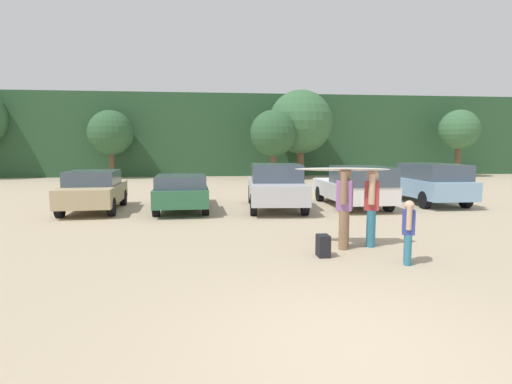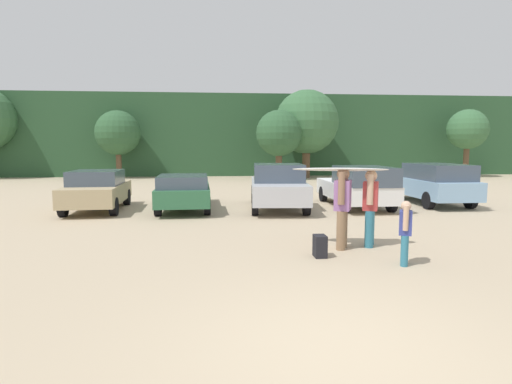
{
  "view_description": "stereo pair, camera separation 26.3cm",
  "coord_description": "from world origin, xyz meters",
  "px_view_note": "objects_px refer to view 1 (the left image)",
  "views": [
    {
      "loc": [
        -1.62,
        -4.36,
        2.26
      ],
      "look_at": [
        -0.29,
        7.09,
        1.01
      ],
      "focal_mm": 29.44,
      "sensor_mm": 36.0,
      "label": 1
    },
    {
      "loc": [
        -1.35,
        -4.38,
        2.26
      ],
      "look_at": [
        -0.29,
        7.09,
        1.01
      ],
      "focal_mm": 29.44,
      "sensor_mm": 36.0,
      "label": 2
    }
  ],
  "objects_px": {
    "parked_car_tan": "(94,190)",
    "parked_car_sky_blue": "(427,182)",
    "person_child": "(408,228)",
    "person_companion": "(372,203)",
    "person_adult": "(345,203)",
    "parked_car_silver": "(276,186)",
    "parked_car_white": "(355,186)",
    "backpack_dropped": "(323,246)",
    "surfboard_white": "(342,169)",
    "parked_car_forest_green": "(182,191)"
  },
  "relations": [
    {
      "from": "person_adult",
      "to": "person_child",
      "type": "xyz_separation_m",
      "value": [
        0.81,
        -1.39,
        -0.32
      ]
    },
    {
      "from": "parked_car_tan",
      "to": "parked_car_white",
      "type": "distance_m",
      "value": 9.41
    },
    {
      "from": "parked_car_forest_green",
      "to": "person_adult",
      "type": "distance_m",
      "value": 7.31
    },
    {
      "from": "parked_car_silver",
      "to": "person_adult",
      "type": "relative_size",
      "value": 2.64
    },
    {
      "from": "parked_car_tan",
      "to": "parked_car_sky_blue",
      "type": "relative_size",
      "value": 0.86
    },
    {
      "from": "person_companion",
      "to": "surfboard_white",
      "type": "xyz_separation_m",
      "value": [
        -0.72,
        -0.02,
        0.77
      ]
    },
    {
      "from": "person_adult",
      "to": "backpack_dropped",
      "type": "xyz_separation_m",
      "value": [
        -0.66,
        -0.67,
        -0.79
      ]
    },
    {
      "from": "surfboard_white",
      "to": "backpack_dropped",
      "type": "height_order",
      "value": "surfboard_white"
    },
    {
      "from": "parked_car_tan",
      "to": "parked_car_silver",
      "type": "relative_size",
      "value": 0.85
    },
    {
      "from": "parked_car_tan",
      "to": "backpack_dropped",
      "type": "bearing_deg",
      "value": -140.57
    },
    {
      "from": "parked_car_silver",
      "to": "person_adult",
      "type": "height_order",
      "value": "person_adult"
    },
    {
      "from": "surfboard_white",
      "to": "parked_car_sky_blue",
      "type": "bearing_deg",
      "value": -118.8
    },
    {
      "from": "parked_car_tan",
      "to": "parked_car_white",
      "type": "relative_size",
      "value": 0.88
    },
    {
      "from": "person_companion",
      "to": "person_adult",
      "type": "bearing_deg",
      "value": 37.07
    },
    {
      "from": "parked_car_tan",
      "to": "parked_car_forest_green",
      "type": "xyz_separation_m",
      "value": [
        3.04,
        -0.1,
        -0.05
      ]
    },
    {
      "from": "surfboard_white",
      "to": "backpack_dropped",
      "type": "relative_size",
      "value": 4.87
    },
    {
      "from": "parked_car_white",
      "to": "parked_car_sky_blue",
      "type": "distance_m",
      "value": 3.31
    },
    {
      "from": "surfboard_white",
      "to": "person_child",
      "type": "bearing_deg",
      "value": 130.39
    },
    {
      "from": "parked_car_forest_green",
      "to": "parked_car_silver",
      "type": "distance_m",
      "value": 3.38
    },
    {
      "from": "parked_car_silver",
      "to": "parked_car_sky_blue",
      "type": "relative_size",
      "value": 1.01
    },
    {
      "from": "parked_car_silver",
      "to": "surfboard_white",
      "type": "distance_m",
      "value": 6.01
    },
    {
      "from": "parked_car_sky_blue",
      "to": "person_companion",
      "type": "distance_m",
      "value": 8.28
    },
    {
      "from": "parked_car_tan",
      "to": "surfboard_white",
      "type": "distance_m",
      "value": 9.31
    },
    {
      "from": "person_adult",
      "to": "person_child",
      "type": "bearing_deg",
      "value": 144.1
    },
    {
      "from": "parked_car_tan",
      "to": "person_adult",
      "type": "height_order",
      "value": "person_adult"
    },
    {
      "from": "parked_car_sky_blue",
      "to": "backpack_dropped",
      "type": "height_order",
      "value": "parked_car_sky_blue"
    },
    {
      "from": "person_child",
      "to": "backpack_dropped",
      "type": "distance_m",
      "value": 1.7
    },
    {
      "from": "parked_car_tan",
      "to": "parked_car_white",
      "type": "xyz_separation_m",
      "value": [
        9.41,
        -0.18,
        0.06
      ]
    },
    {
      "from": "parked_car_white",
      "to": "parked_car_sky_blue",
      "type": "relative_size",
      "value": 0.98
    },
    {
      "from": "person_child",
      "to": "parked_car_white",
      "type": "bearing_deg",
      "value": -78.22
    },
    {
      "from": "person_companion",
      "to": "surfboard_white",
      "type": "relative_size",
      "value": 0.79
    },
    {
      "from": "parked_car_forest_green",
      "to": "parked_car_white",
      "type": "height_order",
      "value": "parked_car_white"
    },
    {
      "from": "parked_car_silver",
      "to": "parked_car_white",
      "type": "bearing_deg",
      "value": -85.15
    },
    {
      "from": "person_adult",
      "to": "person_companion",
      "type": "height_order",
      "value": "person_adult"
    },
    {
      "from": "parked_car_forest_green",
      "to": "surfboard_white",
      "type": "distance_m",
      "value": 7.25
    },
    {
      "from": "parked_car_tan",
      "to": "person_companion",
      "type": "distance_m",
      "value": 9.8
    },
    {
      "from": "parked_car_tan",
      "to": "person_adult",
      "type": "relative_size",
      "value": 2.25
    },
    {
      "from": "parked_car_sky_blue",
      "to": "person_adult",
      "type": "distance_m",
      "value": 8.84
    },
    {
      "from": "parked_car_forest_green",
      "to": "parked_car_sky_blue",
      "type": "xyz_separation_m",
      "value": [
        9.59,
        0.63,
        0.15
      ]
    },
    {
      "from": "person_adult",
      "to": "backpack_dropped",
      "type": "distance_m",
      "value": 1.23
    },
    {
      "from": "parked_car_tan",
      "to": "parked_car_silver",
      "type": "xyz_separation_m",
      "value": [
        6.42,
        -0.2,
        0.09
      ]
    },
    {
      "from": "backpack_dropped",
      "to": "person_companion",
      "type": "bearing_deg",
      "value": 31.56
    },
    {
      "from": "parked_car_sky_blue",
      "to": "backpack_dropped",
      "type": "distance_m",
      "value": 9.79
    },
    {
      "from": "person_adult",
      "to": "parked_car_silver",
      "type": "bearing_deg",
      "value": -60.74
    },
    {
      "from": "person_child",
      "to": "person_companion",
      "type": "xyz_separation_m",
      "value": [
        -0.11,
        1.55,
        0.28
      ]
    },
    {
      "from": "parked_car_white",
      "to": "person_child",
      "type": "bearing_deg",
      "value": 167.8
    },
    {
      "from": "parked_car_white",
      "to": "backpack_dropped",
      "type": "xyz_separation_m",
      "value": [
        -3.09,
        -6.75,
        -0.58
      ]
    },
    {
      "from": "person_child",
      "to": "parked_car_forest_green",
      "type": "bearing_deg",
      "value": -33.84
    },
    {
      "from": "parked_car_forest_green",
      "to": "person_child",
      "type": "distance_m",
      "value": 8.91
    },
    {
      "from": "parked_car_silver",
      "to": "person_child",
      "type": "height_order",
      "value": "parked_car_silver"
    }
  ]
}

